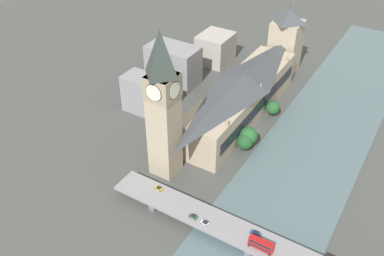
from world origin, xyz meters
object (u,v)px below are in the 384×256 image
(parliament_hall, at_px, (242,96))
(clock_tower, at_px, (163,104))
(road_bridge, at_px, (254,241))
(car_southbound_mid, at_px, (193,216))
(double_decker_bus_mid, at_px, (261,244))
(car_northbound_lead, at_px, (256,233))
(victoria_tower, at_px, (286,41))
(car_northbound_mid, at_px, (205,223))
(car_northbound_tail, at_px, (159,188))

(parliament_hall, distance_m, clock_tower, 68.48)
(road_bridge, bearing_deg, clock_tower, -19.85)
(car_southbound_mid, bearing_deg, clock_tower, -38.08)
(clock_tower, xyz_separation_m, road_bridge, (-58.19, 21.01, -35.73))
(double_decker_bus_mid, distance_m, car_northbound_lead, 7.67)
(double_decker_bus_mid, xyz_separation_m, car_southbound_mid, (31.53, 0.01, -2.04))
(victoria_tower, distance_m, road_bridge, 157.71)
(road_bridge, xyz_separation_m, car_northbound_lead, (0.56, -2.54, 1.71))
(double_decker_bus_mid, bearing_deg, parliament_hall, -59.30)
(clock_tower, height_order, road_bridge, clock_tower)
(victoria_tower, relative_size, car_northbound_lead, 10.73)
(double_decker_bus_mid, distance_m, car_southbound_mid, 31.59)
(parliament_hall, distance_m, victoria_tower, 66.24)
(car_northbound_mid, height_order, car_southbound_mid, car_southbound_mid)
(victoria_tower, bearing_deg, clock_tower, 85.18)
(road_bridge, relative_size, car_northbound_lead, 30.21)
(parliament_hall, height_order, clock_tower, clock_tower)
(clock_tower, xyz_separation_m, double_decker_bus_mid, (-62.37, 24.15, -31.98))
(car_northbound_mid, bearing_deg, road_bridge, -170.58)
(victoria_tower, distance_m, double_decker_bus_mid, 161.59)
(car_northbound_lead, xyz_separation_m, car_northbound_mid, (20.66, 6.06, -0.04))
(victoria_tower, bearing_deg, double_decker_bus_mid, 108.68)
(victoria_tower, height_order, car_northbound_mid, victoria_tower)
(clock_tower, bearing_deg, car_northbound_tail, 114.60)
(clock_tower, bearing_deg, car_northbound_lead, 162.23)
(car_northbound_mid, distance_m, car_southbound_mid, 6.15)
(double_decker_bus_mid, distance_m, car_northbound_tail, 54.60)
(car_northbound_lead, height_order, car_southbound_mid, car_southbound_mid)
(car_northbound_lead, bearing_deg, parliament_hall, -60.01)
(parliament_hall, height_order, road_bridge, parliament_hall)
(road_bridge, height_order, car_northbound_mid, car_northbound_mid)
(double_decker_bus_mid, bearing_deg, car_northbound_lead, -50.22)
(car_northbound_lead, bearing_deg, road_bridge, 102.35)
(double_decker_bus_mid, bearing_deg, victoria_tower, -71.32)
(car_northbound_mid, bearing_deg, car_northbound_lead, -163.65)
(car_northbound_lead, height_order, car_northbound_tail, car_northbound_lead)
(parliament_hall, bearing_deg, car_northbound_tail, 88.07)
(double_decker_bus_mid, height_order, car_northbound_mid, double_decker_bus_mid)
(parliament_hall, bearing_deg, double_decker_bus_mid, 120.70)
(car_northbound_tail, distance_m, car_southbound_mid, 23.53)
(road_bridge, bearing_deg, double_decker_bus_mid, 143.05)
(victoria_tower, xyz_separation_m, car_northbound_lead, (-46.81, 146.79, -16.40))
(road_bridge, bearing_deg, car_northbound_mid, 9.42)
(car_northbound_lead, relative_size, car_northbound_mid, 1.13)
(road_bridge, height_order, double_decker_bus_mid, double_decker_bus_mid)
(parliament_hall, distance_m, double_decker_bus_mid, 101.05)
(double_decker_bus_mid, relative_size, car_northbound_mid, 2.61)
(car_northbound_tail, xyz_separation_m, car_southbound_mid, (-22.67, 6.31, 0.07))
(road_bridge, bearing_deg, car_southbound_mid, 6.57)
(double_decker_bus_mid, xyz_separation_m, car_northbound_tail, (54.19, -6.30, -2.11))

